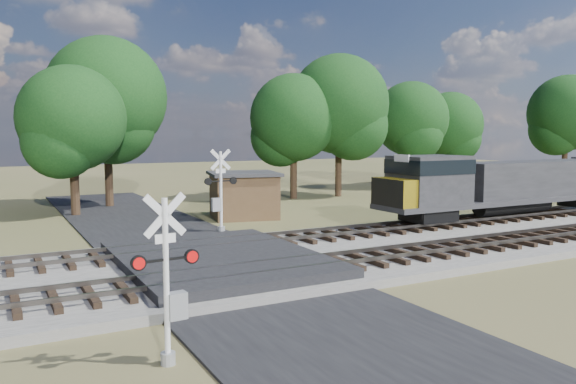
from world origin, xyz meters
TOP-DOWN VIEW (x-y plane):
  - ground at (0.00, 0.00)m, footprint 160.00×160.00m
  - ballast_bed at (10.00, 0.50)m, footprint 140.00×10.00m
  - road at (0.00, 0.00)m, footprint 7.00×60.00m
  - crossing_panel at (0.00, 0.50)m, footprint 7.00×9.00m
  - track_near at (3.12, -2.00)m, footprint 140.00×2.60m
  - track_far at (3.12, 3.00)m, footprint 140.00×2.60m
  - crossing_signal_near at (-4.08, -7.18)m, footprint 1.56×0.34m
  - crossing_signal_far at (3.03, 8.12)m, footprint 1.76×0.38m
  - equipment_shed at (6.32, 12.50)m, footprint 4.92×4.92m
  - treeline at (10.10, 20.76)m, footprint 86.34×11.54m

SIDE VIEW (x-z plane):
  - ground at x=0.00m, z-range 0.00..0.00m
  - road at x=0.00m, z-range 0.00..0.08m
  - ballast_bed at x=10.00m, z-range 0.00..0.30m
  - crossing_panel at x=0.00m, z-range 0.01..0.62m
  - track_near at x=3.12m, z-range 0.25..0.58m
  - track_far at x=3.12m, z-range 0.25..0.58m
  - equipment_shed at x=6.32m, z-range 0.02..2.82m
  - crossing_signal_near at x=-4.08m, z-range -0.32..3.54m
  - crossing_signal_far at x=3.03m, z-range -0.37..4.00m
  - treeline at x=10.10m, z-range 0.83..12.67m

